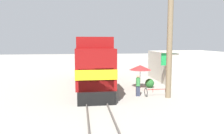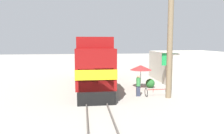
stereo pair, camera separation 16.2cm
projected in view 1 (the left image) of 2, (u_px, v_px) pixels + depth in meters
ground_plane at (94, 94)px, 18.63m from camera, size 120.00×120.00×0.00m
rail_near at (85, 93)px, 18.52m from camera, size 0.08×42.95×0.15m
rail_far at (102, 93)px, 18.72m from camera, size 0.08×42.95×0.15m
locomotive at (92, 66)px, 21.17m from camera, size 2.96×13.58×4.78m
utility_pole at (170, 34)px, 16.81m from camera, size 1.80×0.43×9.87m
vendor_umbrella at (140, 68)px, 20.60m from camera, size 2.04×2.04×2.23m
billboard_sign at (169, 62)px, 21.30m from camera, size 1.62×0.12×3.32m
shrub_cluster at (150, 83)px, 21.09m from camera, size 0.86×0.86×0.86m
person_bystander at (138, 85)px, 17.72m from camera, size 0.34×0.34×1.76m
bicycle at (157, 92)px, 17.81m from camera, size 1.87×0.75×0.71m
building_block_distant at (187, 66)px, 25.13m from camera, size 7.16×6.74×3.29m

